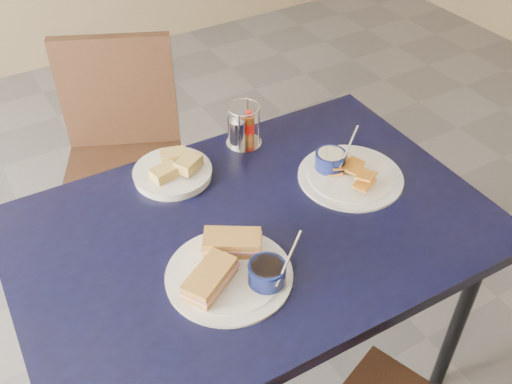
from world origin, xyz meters
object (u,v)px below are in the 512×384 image
chair_far (113,145)px  condiment_caddy (242,129)px  dining_table (254,242)px  plantain_plate (344,171)px  sandwich_plate (232,268)px  bread_basket (174,171)px

chair_far → condiment_caddy: bearing=-63.0°
dining_table → chair_far: 0.88m
plantain_plate → chair_far: bearing=118.6°
chair_far → plantain_plate: chair_far is taller
sandwich_plate → dining_table: bearing=42.8°
condiment_caddy → bread_basket: bearing=-171.2°
sandwich_plate → bread_basket: (0.04, 0.41, -0.00)m
plantain_plate → condiment_caddy: size_ratio=2.21×
bread_basket → chair_far: bearing=92.0°
bread_basket → sandwich_plate: bearing=-95.0°
chair_far → sandwich_plate: bearing=-91.0°
chair_far → condiment_caddy: chair_far is taller
chair_far → dining_table: bearing=-82.4°
chair_far → bread_basket: (0.02, -0.57, 0.25)m
bread_basket → condiment_caddy: (0.25, 0.04, 0.04)m
dining_table → bread_basket: 0.32m
dining_table → sandwich_plate: (-0.13, -0.12, 0.09)m
plantain_plate → bread_basket: size_ratio=1.36×
condiment_caddy → chair_far: bearing=117.0°
dining_table → sandwich_plate: bearing=-137.2°
bread_basket → condiment_caddy: condiment_caddy is taller
condiment_caddy → plantain_plate: bearing=-58.5°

